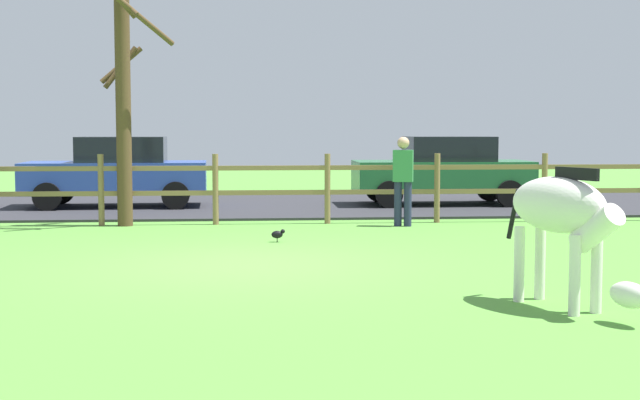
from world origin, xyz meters
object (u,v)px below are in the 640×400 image
bare_tree (123,98)px  parked_car_green (443,170)px  visitor_right_of_tree (403,177)px  parked_car_blue (118,171)px  zebra (564,216)px  crow_on_grass (278,234)px

bare_tree → parked_car_green: (6.75, 3.57, -1.50)m
bare_tree → visitor_right_of_tree: bare_tree is taller
parked_car_green → parked_car_blue: size_ratio=0.99×
bare_tree → zebra: 9.76m
bare_tree → parked_car_blue: bare_tree is taller
crow_on_grass → parked_car_green: size_ratio=0.05×
parked_car_blue → visitor_right_of_tree: (5.71, -4.09, 0.06)m
bare_tree → parked_car_green: size_ratio=1.18×
parked_car_green → visitor_right_of_tree: (-1.67, -4.05, 0.06)m
parked_car_green → visitor_right_of_tree: 4.38m
visitor_right_of_tree → zebra: bearing=-88.2°
bare_tree → visitor_right_of_tree: (5.09, -0.48, -1.44)m
zebra → visitor_right_of_tree: 7.58m
visitor_right_of_tree → parked_car_blue: bearing=144.4°
bare_tree → parked_car_blue: 3.97m
zebra → parked_car_blue: 13.10m
bare_tree → parked_car_blue: (-0.63, 3.62, -1.50)m
crow_on_grass → bare_tree: bearing=136.3°
zebra → crow_on_grass: bearing=115.6°
parked_car_blue → bare_tree: bearing=-80.2°
zebra → crow_on_grass: 6.11m
zebra → parked_car_green: 11.71m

